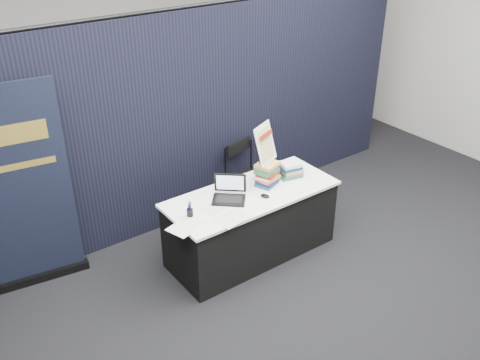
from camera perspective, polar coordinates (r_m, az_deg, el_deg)
name	(u,v)px	position (r m, az deg, el deg)	size (l,w,h in m)	color
floor	(284,279)	(5.50, 4.71, -10.46)	(8.00, 8.00, 0.00)	black
wall_back	(101,29)	(7.90, -14.65, 15.34)	(8.00, 0.02, 3.50)	#A29F99
drape_partition	(195,119)	(6.00, -4.85, 6.46)	(6.00, 0.08, 2.40)	black
display_table	(251,223)	(5.62, 1.21, -4.65)	(1.80, 0.75, 0.75)	black
laptop	(226,194)	(5.28, -1.48, -1.51)	(0.39, 0.43, 0.24)	black
mouse	(265,196)	(5.34, 2.69, -1.70)	(0.06, 0.10, 0.03)	black
brochure_left	(186,226)	(4.92, -5.77, -4.93)	(0.32, 0.23, 0.00)	white
brochure_mid	(232,218)	(5.01, -0.88, -4.09)	(0.32, 0.23, 0.00)	silver
brochure_right	(215,208)	(5.16, -2.70, -3.02)	(0.27, 0.19, 0.00)	silver
pen_cup	(190,213)	(5.04, -5.37, -3.49)	(0.06, 0.06, 0.08)	black
book_stack_tall	(267,174)	(5.51, 2.85, 0.67)	(0.28, 0.24, 0.25)	#174957
book_stack_short	(291,170)	(5.71, 5.45, 1.10)	(0.25, 0.21, 0.16)	#1F7537
info_sign	(265,144)	(5.39, 2.73, 3.83)	(0.33, 0.23, 0.42)	black
pullup_banner	(28,201)	(5.35, -21.68, -2.07)	(0.87, 0.22, 2.05)	black
stacking_chair	(246,175)	(6.29, 0.66, 0.51)	(0.47, 0.48, 0.88)	black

